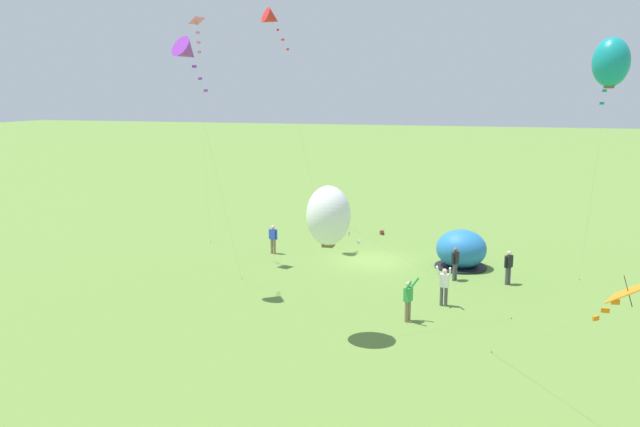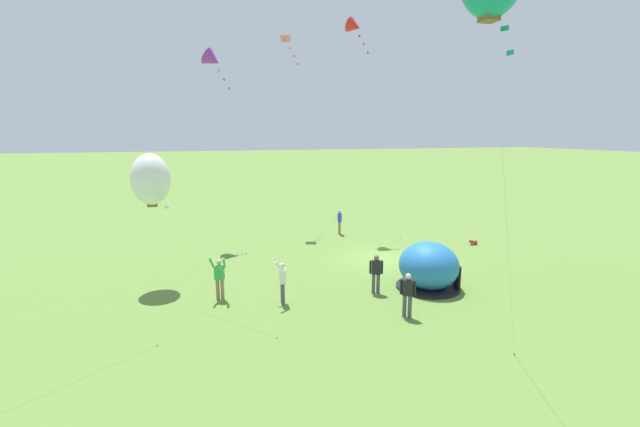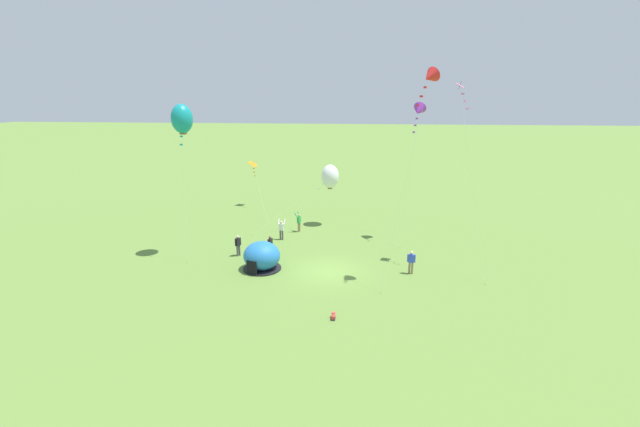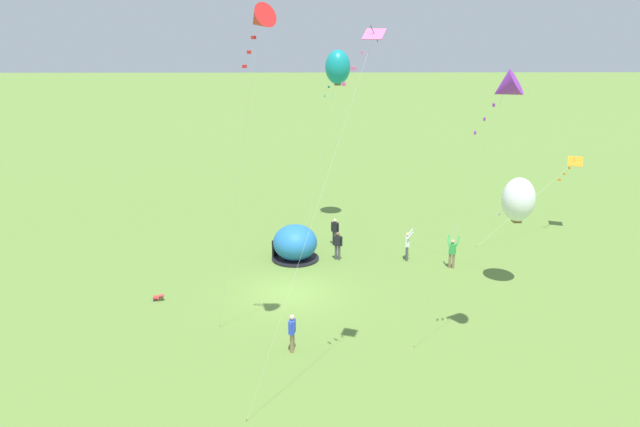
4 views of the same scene
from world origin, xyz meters
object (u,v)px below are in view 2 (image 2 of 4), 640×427
Objects in this scene: person_watching_sky at (408,293)px; kite_red at (355,27)px; popup_tent at (429,267)px; person_far_back at (376,272)px; person_arms_raised at (219,276)px; kite_pink at (290,50)px; kite_white at (151,180)px; person_strolling at (340,221)px; person_flying_kite at (282,280)px; toddler_crawling at (473,242)px; kite_purple at (213,60)px.

kite_red is (13.61, -3.30, 12.57)m from person_watching_sky.
popup_tent is 2.52m from person_far_back.
person_far_back is 0.91× the size of person_arms_raised.
kite_white is (-9.76, 8.80, -7.58)m from kite_pink.
popup_tent is at bearing -179.16° from person_strolling.
person_flying_kite is at bearing 87.65° from popup_tent.
toddler_crawling is 0.32× the size of person_strolling.
person_watching_sky is at bearing -126.43° from kite_white.
person_arms_raised is (-4.20, 15.74, 0.82)m from toddler_crawling.
person_strolling is 12.87m from person_arms_raised.
kite_red reaches higher than person_arms_raised.
person_strolling is at bearing -140.56° from kite_pink.
kite_white reaches higher than person_strolling.
kite_pink is (8.29, 9.48, 12.22)m from toddler_crawling.
person_strolling is at bearing 0.84° from popup_tent.
person_far_back is 0.15× the size of kite_purple.
person_watching_sky is 0.12× the size of kite_red.
kite_white is (4.11, 9.01, 3.86)m from person_far_back.
kite_white reaches higher than toddler_crawling.
kite_purple reaches higher than popup_tent.
kite_white is at bearing 69.84° from popup_tent.
kite_pink reaches higher than person_arms_raised.
kite_white is (-6.64, 11.37, 3.86)m from person_strolling.
popup_tent is 9.10m from person_arms_raised.
kite_red is at bearing -60.85° from kite_white.
person_far_back is at bearing 1.51° from person_watching_sky.
person_strolling reaches higher than toddler_crawling.
kite_pink reaches higher than kite_white.
kite_pink is at bearing -42.05° from kite_white.
kite_red is at bearing -45.58° from person_arms_raised.
toddler_crawling is 16.31m from person_arms_raised.
popup_tent reaches higher than person_flying_kite.
person_strolling is 12.41m from person_flying_kite.
popup_tent is at bearing -92.69° from person_far_back.
kite_pink is (12.49, -6.25, 11.40)m from person_arms_raised.
person_flying_kite is (-10.60, 6.44, 0.03)m from person_strolling.
popup_tent is 0.24× the size of kite_purple.
person_strolling is 13.72m from kite_white.
person_far_back is (2.59, 0.07, 0.00)m from person_watching_sky.
person_strolling is 0.22× the size of kite_white.
popup_tent is 16.79m from kite_red.
toddler_crawling is 14.45m from person_flying_kite.
kite_purple is (11.76, 8.05, 10.16)m from popup_tent.
kite_white is (3.96, 4.92, 3.82)m from person_flying_kite.
person_arms_raised is (1.50, 8.98, 0.00)m from popup_tent.
kite_white reaches higher than person_watching_sky.
person_strolling is 11.01m from person_far_back.
person_far_back is at bearing -114.54° from kite_white.
person_strolling is at bearing -59.71° from kite_white.
kite_white is at bearing 65.46° from person_far_back.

